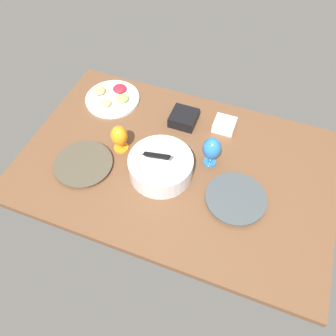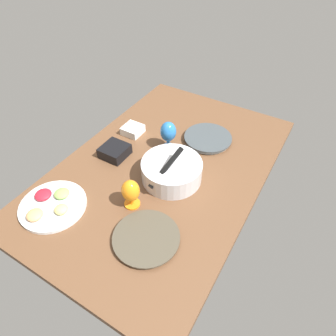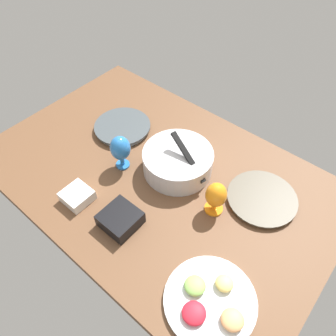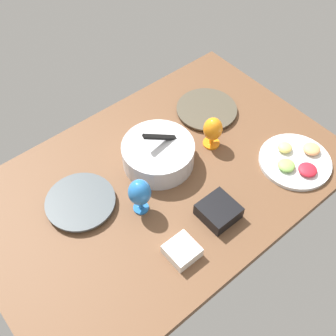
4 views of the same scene
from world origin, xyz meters
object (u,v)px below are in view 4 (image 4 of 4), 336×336
at_px(dinner_plate_left, 81,202).
at_px(mixing_bowl, 158,153).
at_px(dinner_plate_right, 207,110).
at_px(fruit_platter, 296,160).
at_px(hurricane_glass_orange, 213,130).
at_px(square_bowl_black, 219,211).
at_px(hurricane_glass_blue, 140,193).
at_px(square_bowl_white, 182,251).

bearing_deg(dinner_plate_left, mixing_bowl, -3.99).
relative_size(dinner_plate_right, fruit_platter, 0.93).
bearing_deg(mixing_bowl, hurricane_glass_orange, -16.07).
distance_m(dinner_plate_right, square_bowl_black, 0.61).
relative_size(mixing_bowl, hurricane_glass_orange, 2.08).
bearing_deg(mixing_bowl, dinner_plate_left, 176.01).
xyz_separation_m(dinner_plate_right, hurricane_glass_blue, (-0.60, -0.25, 0.10)).
height_order(fruit_platter, square_bowl_black, square_bowl_black).
bearing_deg(mixing_bowl, square_bowl_white, -117.96).
distance_m(dinner_plate_right, mixing_bowl, 0.40).
bearing_deg(dinner_plate_right, square_bowl_white, -139.95).
distance_m(hurricane_glass_orange, square_bowl_black, 0.39).
height_order(mixing_bowl, hurricane_glass_blue, mixing_bowl).
relative_size(hurricane_glass_orange, square_bowl_white, 1.38).
height_order(hurricane_glass_blue, square_bowl_white, hurricane_glass_blue).
relative_size(dinner_plate_left, hurricane_glass_orange, 1.83).
bearing_deg(square_bowl_white, mixing_bowl, 62.04).
bearing_deg(dinner_plate_left, square_bowl_white, -68.45).
height_order(hurricane_glass_orange, square_bowl_white, hurricane_glass_orange).
xyz_separation_m(fruit_platter, hurricane_glass_orange, (-0.21, 0.32, 0.08)).
relative_size(fruit_platter, hurricane_glass_orange, 2.03).
relative_size(dinner_plate_left, fruit_platter, 0.90).
xyz_separation_m(dinner_plate_left, fruit_platter, (0.86, -0.43, 0.00)).
height_order(dinner_plate_left, square_bowl_white, square_bowl_white).
distance_m(hurricane_glass_blue, square_bowl_white, 0.28).
relative_size(dinner_plate_left, square_bowl_white, 2.52).
xyz_separation_m(fruit_platter, hurricane_glass_blue, (-0.68, 0.25, 0.09)).
bearing_deg(mixing_bowl, hurricane_glass_blue, -145.14).
distance_m(fruit_platter, hurricane_glass_orange, 0.39).
bearing_deg(square_bowl_white, dinner_plate_right, 40.05).
bearing_deg(dinner_plate_right, hurricane_glass_blue, -157.73).
distance_m(hurricane_glass_orange, square_bowl_white, 0.59).
xyz_separation_m(dinner_plate_left, hurricane_glass_orange, (0.65, -0.10, 0.08)).
bearing_deg(mixing_bowl, dinner_plate_right, 14.15).
height_order(dinner_plate_left, square_bowl_black, square_bowl_black).
height_order(dinner_plate_left, fruit_platter, fruit_platter).
xyz_separation_m(mixing_bowl, square_bowl_black, (0.01, -0.37, -0.02)).
distance_m(dinner_plate_left, hurricane_glass_blue, 0.27).
height_order(dinner_plate_left, mixing_bowl, mixing_bowl).
xyz_separation_m(mixing_bowl, fruit_platter, (0.47, -0.40, -0.04)).
height_order(hurricane_glass_orange, hurricane_glass_blue, hurricane_glass_blue).
relative_size(fruit_platter, square_bowl_white, 2.80).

